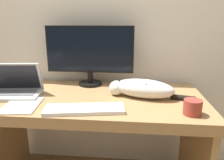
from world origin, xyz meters
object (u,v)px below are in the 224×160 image
(monitor, at_px, (90,53))
(cat, at_px, (141,88))
(laptop, at_px, (13,89))
(coffee_mug, at_px, (193,107))
(external_keyboard, at_px, (84,109))

(monitor, relative_size, cat, 1.21)
(monitor, distance_m, laptop, 0.56)
(laptop, relative_size, coffee_mug, 4.00)
(monitor, relative_size, coffee_mug, 6.90)
(monitor, xyz_separation_m, external_keyboard, (0.06, -0.49, -0.22))
(external_keyboard, height_order, cat, cat)
(monitor, relative_size, laptop, 1.72)
(laptop, height_order, cat, laptop)
(cat, relative_size, coffee_mug, 5.72)
(external_keyboard, distance_m, coffee_mug, 0.55)
(laptop, relative_size, external_keyboard, 0.84)
(monitor, xyz_separation_m, coffee_mug, (0.61, -0.48, -0.20))
(monitor, bearing_deg, external_keyboard, -82.58)
(cat, bearing_deg, external_keyboard, -125.30)
(laptop, bearing_deg, monitor, 26.24)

